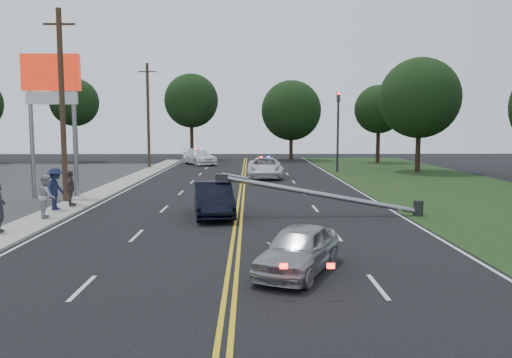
{
  "coord_description": "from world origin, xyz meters",
  "views": [
    {
      "loc": [
        0.47,
        -14.13,
        4.01
      ],
      "look_at": [
        0.77,
        7.86,
        1.7
      ],
      "focal_mm": 35.0,
      "sensor_mm": 36.0,
      "label": 1
    }
  ],
  "objects_px": {
    "utility_pole_far": "(148,115)",
    "bystander_b": "(47,196)",
    "crashed_sedan": "(213,199)",
    "fallen_streetlight": "(332,196)",
    "emergency_a": "(265,168)",
    "emergency_b": "(199,157)",
    "pylon_sign": "(51,91)",
    "waiting_sedan": "(298,249)",
    "bystander_c": "(56,189)",
    "utility_pole_mid": "(62,106)",
    "traffic_signal": "(338,124)",
    "bystander_d": "(71,188)"
  },
  "relations": [
    {
      "from": "bystander_b",
      "to": "utility_pole_far",
      "type": "bearing_deg",
      "value": -17.52
    },
    {
      "from": "waiting_sedan",
      "to": "emergency_a",
      "type": "height_order",
      "value": "emergency_a"
    },
    {
      "from": "utility_pole_mid",
      "to": "emergency_a",
      "type": "xyz_separation_m",
      "value": [
        10.88,
        13.03,
        -4.28
      ]
    },
    {
      "from": "utility_pole_far",
      "to": "crashed_sedan",
      "type": "bearing_deg",
      "value": -72.75
    },
    {
      "from": "bystander_b",
      "to": "pylon_sign",
      "type": "bearing_deg",
      "value": -1.17
    },
    {
      "from": "utility_pole_mid",
      "to": "bystander_d",
      "type": "height_order",
      "value": "utility_pole_mid"
    },
    {
      "from": "fallen_streetlight",
      "to": "waiting_sedan",
      "type": "distance_m",
      "value": 9.04
    },
    {
      "from": "fallen_streetlight",
      "to": "utility_pole_mid",
      "type": "xyz_separation_m",
      "value": [
        -13.39,
        4.0,
        4.17
      ]
    },
    {
      "from": "traffic_signal",
      "to": "fallen_streetlight",
      "type": "relative_size",
      "value": 0.75
    },
    {
      "from": "crashed_sedan",
      "to": "waiting_sedan",
      "type": "distance_m",
      "value": 9.27
    },
    {
      "from": "pylon_sign",
      "to": "bystander_b",
      "type": "height_order",
      "value": "pylon_sign"
    },
    {
      "from": "traffic_signal",
      "to": "bystander_b",
      "type": "distance_m",
      "value": 28.31
    },
    {
      "from": "emergency_a",
      "to": "bystander_b",
      "type": "xyz_separation_m",
      "value": [
        -9.94,
        -17.77,
        0.24
      ]
    },
    {
      "from": "pylon_sign",
      "to": "fallen_streetlight",
      "type": "height_order",
      "value": "pylon_sign"
    },
    {
      "from": "traffic_signal",
      "to": "emergency_a",
      "type": "xyz_separation_m",
      "value": [
        -6.62,
        -4.97,
        -3.41
      ]
    },
    {
      "from": "pylon_sign",
      "to": "crashed_sedan",
      "type": "bearing_deg",
      "value": -32.39
    },
    {
      "from": "bystander_d",
      "to": "utility_pole_mid",
      "type": "bearing_deg",
      "value": 16.25
    },
    {
      "from": "pylon_sign",
      "to": "bystander_c",
      "type": "distance_m",
      "value": 7.08
    },
    {
      "from": "crashed_sedan",
      "to": "bystander_c",
      "type": "relative_size",
      "value": 2.36
    },
    {
      "from": "traffic_signal",
      "to": "crashed_sedan",
      "type": "bearing_deg",
      "value": -113.31
    },
    {
      "from": "utility_pole_mid",
      "to": "bystander_b",
      "type": "height_order",
      "value": "utility_pole_mid"
    },
    {
      "from": "pylon_sign",
      "to": "fallen_streetlight",
      "type": "xyz_separation_m",
      "value": [
        14.69,
        -6.0,
        -5.08
      ]
    },
    {
      "from": "fallen_streetlight",
      "to": "crashed_sedan",
      "type": "xyz_separation_m",
      "value": [
        -5.33,
        0.07,
        -0.15
      ]
    },
    {
      "from": "emergency_a",
      "to": "utility_pole_mid",
      "type": "bearing_deg",
      "value": -129.27
    },
    {
      "from": "utility_pole_far",
      "to": "bystander_b",
      "type": "height_order",
      "value": "utility_pole_far"
    },
    {
      "from": "waiting_sedan",
      "to": "emergency_b",
      "type": "relative_size",
      "value": 0.68
    },
    {
      "from": "pylon_sign",
      "to": "fallen_streetlight",
      "type": "relative_size",
      "value": 0.85
    },
    {
      "from": "pylon_sign",
      "to": "waiting_sedan",
      "type": "relative_size",
      "value": 2.08
    },
    {
      "from": "pylon_sign",
      "to": "traffic_signal",
      "type": "xyz_separation_m",
      "value": [
        18.8,
        16.0,
        -1.79
      ]
    },
    {
      "from": "traffic_signal",
      "to": "emergency_a",
      "type": "distance_m",
      "value": 8.95
    },
    {
      "from": "fallen_streetlight",
      "to": "utility_pole_far",
      "type": "bearing_deg",
      "value": 117.24
    },
    {
      "from": "utility_pole_mid",
      "to": "crashed_sedan",
      "type": "xyz_separation_m",
      "value": [
        8.05,
        -3.93,
        -4.32
      ]
    },
    {
      "from": "bystander_c",
      "to": "utility_pole_mid",
      "type": "bearing_deg",
      "value": 17.43
    },
    {
      "from": "utility_pole_mid",
      "to": "utility_pole_far",
      "type": "distance_m",
      "value": 22.0
    },
    {
      "from": "utility_pole_mid",
      "to": "emergency_b",
      "type": "height_order",
      "value": "utility_pole_mid"
    },
    {
      "from": "utility_pole_mid",
      "to": "bystander_c",
      "type": "height_order",
      "value": "utility_pole_mid"
    },
    {
      "from": "traffic_signal",
      "to": "waiting_sedan",
      "type": "xyz_separation_m",
      "value": [
        -6.48,
        -30.71,
        -3.55
      ]
    },
    {
      "from": "waiting_sedan",
      "to": "bystander_d",
      "type": "bearing_deg",
      "value": 157.34
    },
    {
      "from": "emergency_b",
      "to": "bystander_b",
      "type": "bearing_deg",
      "value": -123.58
    },
    {
      "from": "pylon_sign",
      "to": "utility_pole_far",
      "type": "relative_size",
      "value": 0.8
    },
    {
      "from": "emergency_b",
      "to": "bystander_b",
      "type": "relative_size",
      "value": 3.1
    },
    {
      "from": "bystander_b",
      "to": "bystander_d",
      "type": "height_order",
      "value": "bystander_b"
    },
    {
      "from": "bystander_c",
      "to": "bystander_d",
      "type": "xyz_separation_m",
      "value": [
        0.31,
        1.1,
        -0.11
      ]
    },
    {
      "from": "waiting_sedan",
      "to": "bystander_b",
      "type": "relative_size",
      "value": 2.1
    },
    {
      "from": "utility_pole_far",
      "to": "waiting_sedan",
      "type": "relative_size",
      "value": 2.6
    },
    {
      "from": "utility_pole_far",
      "to": "crashed_sedan",
      "type": "distance_m",
      "value": 27.5
    },
    {
      "from": "fallen_streetlight",
      "to": "bystander_b",
      "type": "distance_m",
      "value": 12.47
    },
    {
      "from": "crashed_sedan",
      "to": "pylon_sign",
      "type": "bearing_deg",
      "value": 139.79
    },
    {
      "from": "utility_pole_mid",
      "to": "crashed_sedan",
      "type": "bearing_deg",
      "value": -26.04
    },
    {
      "from": "utility_pole_far",
      "to": "emergency_a",
      "type": "relative_size",
      "value": 1.74
    }
  ]
}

